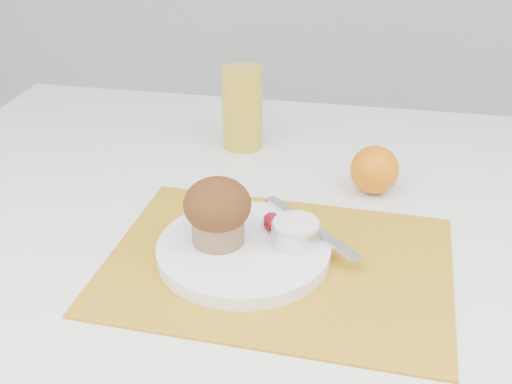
% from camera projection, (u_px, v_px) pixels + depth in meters
% --- Properties ---
extents(placemat, '(0.42, 0.32, 0.00)m').
position_uv_depth(placemat, '(278.00, 264.00, 0.78)').
color(placemat, '#C48B1B').
rests_on(placemat, table).
extents(plate, '(0.27, 0.27, 0.02)m').
position_uv_depth(plate, '(244.00, 250.00, 0.78)').
color(plate, white).
rests_on(plate, placemat).
extents(ramekin, '(0.07, 0.07, 0.03)m').
position_uv_depth(ramekin, '(296.00, 234.00, 0.78)').
color(ramekin, silver).
rests_on(ramekin, plate).
extents(cream, '(0.07, 0.07, 0.01)m').
position_uv_depth(cream, '(296.00, 224.00, 0.77)').
color(cream, white).
rests_on(cream, ramekin).
extents(raspberry_near, '(0.02, 0.02, 0.02)m').
position_uv_depth(raspberry_near, '(271.00, 224.00, 0.80)').
color(raspberry_near, '#560206').
rests_on(raspberry_near, plate).
extents(raspberry_far, '(0.02, 0.02, 0.02)m').
position_uv_depth(raspberry_far, '(272.00, 220.00, 0.81)').
color(raspberry_far, '#5F0218').
rests_on(raspberry_far, plate).
extents(butter_knife, '(0.14, 0.13, 0.00)m').
position_uv_depth(butter_knife, '(311.00, 227.00, 0.81)').
color(butter_knife, silver).
rests_on(butter_knife, plate).
extents(orange, '(0.07, 0.07, 0.07)m').
position_uv_depth(orange, '(375.00, 170.00, 0.92)').
color(orange, orange).
rests_on(orange, table).
extents(juice_glass, '(0.08, 0.08, 0.13)m').
position_uv_depth(juice_glass, '(242.00, 108.00, 1.04)').
color(juice_glass, gold).
rests_on(juice_glass, table).
extents(muffin, '(0.08, 0.08, 0.08)m').
position_uv_depth(muffin, '(218.00, 211.00, 0.77)').
color(muffin, olive).
rests_on(muffin, plate).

